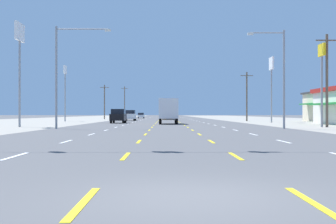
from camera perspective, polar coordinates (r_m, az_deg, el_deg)
ground_plane at (r=73.48m, az=-0.02°, el=-1.24°), size 572.00×572.00×0.00m
lot_apron_left at (r=77.37m, az=-18.68°, el=-1.18°), size 28.00×440.00×0.01m
lot_apron_right at (r=77.70m, az=18.55°, el=-1.17°), size 28.00×440.00×0.01m
lane_markings at (r=111.97m, az=-0.16°, el=-0.87°), size 10.64×227.60×0.01m
signal_span_wire at (r=19.21m, az=0.62°, el=12.61°), size 27.72×0.53×9.32m
box_truck_center_turn_nearest at (r=58.76m, az=0.04°, el=0.28°), size 2.40×7.20×3.23m
suv_far_left_near at (r=64.50m, az=-6.23°, el=-0.48°), size 1.98×4.90×1.98m
suv_far_left_mid at (r=85.45m, az=-4.75°, el=-0.40°), size 1.98×4.90×1.98m
hatchback_center_turn_midfar at (r=100.46m, az=-0.22°, el=-0.51°), size 1.72×3.90×1.54m
hatchback_far_left_far at (r=126.45m, az=-3.39°, el=-0.44°), size 1.72×3.90×1.54m
pole_sign_left_row_1 at (r=48.76m, az=-18.06°, el=7.87°), size 0.24×2.61×10.51m
pole_sign_left_row_2 at (r=79.71m, az=-12.75°, el=3.83°), size 0.24×1.79×9.53m
pole_sign_right_row_1 at (r=47.82m, az=18.68°, el=5.31°), size 0.24×1.61×8.28m
pole_sign_right_row_2 at (r=69.93m, az=12.81°, el=4.86°), size 0.24×2.30×9.76m
streetlight_left_row_0 at (r=41.74m, az=-13.02°, el=5.40°), size 4.94×0.26×9.13m
streetlight_right_row_0 at (r=42.00m, az=13.87°, el=4.89°), size 3.36×0.26×8.82m
utility_pole_right_row_0 at (r=47.71m, az=19.26°, el=3.95°), size 2.20×0.26×9.19m
utility_pole_right_row_1 at (r=81.02m, az=9.83°, el=2.03°), size 2.20×0.26×8.59m
utility_pole_left_row_2 at (r=108.90m, az=-7.95°, el=1.34°), size 2.20×0.26×8.12m
utility_pole_left_row_3 at (r=144.27m, az=-5.46°, el=1.32°), size 2.20×0.26×9.85m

